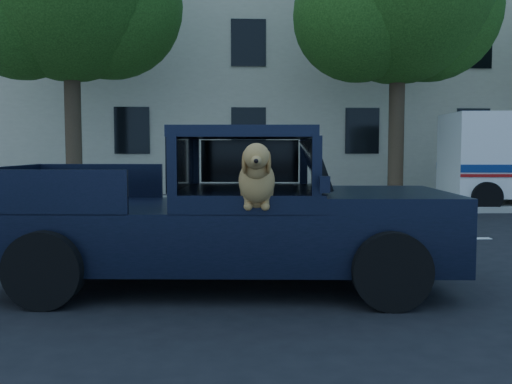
% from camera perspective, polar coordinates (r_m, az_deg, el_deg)
% --- Properties ---
extents(ground, '(120.00, 120.00, 0.00)m').
position_cam_1_polar(ground, '(6.55, -3.55, -9.85)').
color(ground, black).
rests_on(ground, ground).
extents(far_sidewalk, '(60.00, 4.00, 0.15)m').
position_cam_1_polar(far_sidewalk, '(15.62, -3.61, -1.20)').
color(far_sidewalk, gray).
rests_on(far_sidewalk, ground).
extents(lane_stripes, '(21.60, 0.14, 0.01)m').
position_cam_1_polar(lane_stripes, '(10.08, 7.90, -4.78)').
color(lane_stripes, silver).
rests_on(lane_stripes, ground).
extents(street_tree_mid, '(6.00, 5.20, 8.60)m').
position_cam_1_polar(street_tree_mid, '(17.24, 14.17, 18.09)').
color(street_tree_mid, '#332619').
rests_on(street_tree_mid, ground).
extents(building_main, '(26.00, 6.00, 9.00)m').
position_cam_1_polar(building_main, '(23.22, 3.89, 11.60)').
color(building_main, beige).
rests_on(building_main, ground).
extents(pickup_truck, '(5.30, 2.84, 1.85)m').
position_cam_1_polar(pickup_truck, '(6.69, -3.94, -4.09)').
color(pickup_truck, black).
rests_on(pickup_truck, ground).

